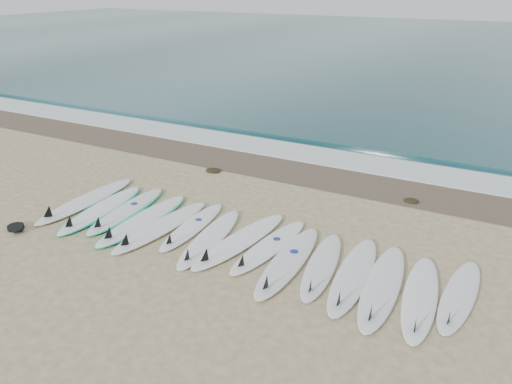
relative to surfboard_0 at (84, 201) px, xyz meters
The scene contains 23 objects.
ground 3.99m from the surfboard_0, ahead, with size 120.00×120.00×0.00m, color tan.
ocean 32.74m from the surfboard_0, 83.01° to the left, with size 120.00×55.00×0.03m, color #204E57.
wet_sand_band 5.72m from the surfboard_0, 45.78° to the left, with size 120.00×1.80×0.01m, color brown.
foam_band 6.79m from the surfboard_0, 54.05° to the left, with size 120.00×1.40×0.04m, color silver.
wave_crest 8.05m from the surfboard_0, 60.33° to the left, with size 120.00×1.00×0.10m, color #204E57.
surfboard_0 is the anchor object (origin of this frame).
surfboard_1 0.64m from the surfboard_0, 13.28° to the right, with size 0.91×2.75×0.34m.
surfboard_2 1.15m from the surfboard_0, ahead, with size 0.86×2.65×0.33m.
surfboard_3 1.76m from the surfboard_0, ahead, with size 0.66×2.74×0.35m.
surfboard_4 2.29m from the surfboard_0, ahead, with size 0.75×2.75×0.35m.
surfboard_5 2.83m from the surfboard_0, ahead, with size 0.66×2.36×0.30m.
surfboard_6 3.42m from the surfboard_0, ahead, with size 0.87×2.61×0.33m.
surfboard_7 3.97m from the surfboard_0, ahead, with size 0.96×2.80×0.35m.
surfboard_8 4.56m from the surfboard_0, ahead, with size 0.76×2.51×0.32m.
surfboard_9 5.11m from the surfboard_0, ahead, with size 0.71×2.73×0.35m.
surfboard_10 5.68m from the surfboard_0, ahead, with size 0.85×2.44×0.31m.
surfboard_11 6.26m from the surfboard_0, ahead, with size 0.75×2.69×0.34m.
surfboard_12 6.78m from the surfboard_0, ahead, with size 0.77×2.76×0.35m.
surfboard_13 7.39m from the surfboard_0, ahead, with size 0.79×2.57×0.32m.
surfboard_14 7.92m from the surfboard_0, ahead, with size 0.62×2.36×0.30m.
seaweed_near 3.38m from the surfboard_0, 64.39° to the left, with size 0.41×0.32×0.08m, color black.
seaweed_far 7.36m from the surfboard_0, 28.74° to the left, with size 0.34×0.27×0.07m, color black.
leash_coil 1.59m from the surfboard_0, 99.34° to the right, with size 0.46×0.36×0.11m.
Camera 1 is at (4.19, -7.16, 4.65)m, focal length 35.00 mm.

